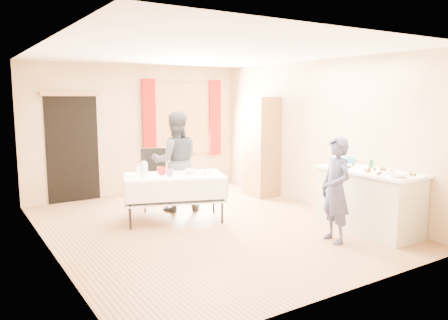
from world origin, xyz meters
TOP-DOWN VIEW (x-y plane):
  - floor at (0.00, 0.00)m, footprint 4.50×5.50m
  - ceiling at (0.00, 0.00)m, footprint 4.50×5.50m
  - wall_back at (0.00, 2.76)m, footprint 4.50×0.02m
  - wall_front at (0.00, -2.76)m, footprint 4.50×0.02m
  - wall_left at (-2.26, 0.00)m, footprint 0.02×5.50m
  - wall_right at (2.26, 0.00)m, footprint 0.02×5.50m
  - window_frame at (1.00, 2.72)m, footprint 1.32×0.06m
  - window_pane at (1.00, 2.71)m, footprint 1.20×0.02m
  - curtain_left at (0.22, 2.67)m, footprint 0.28×0.06m
  - curtain_right at (1.78, 2.67)m, footprint 0.28×0.06m
  - doorway at (-1.30, 2.73)m, footprint 0.95×0.04m
  - door_lintel at (-1.30, 2.70)m, footprint 1.05×0.06m
  - cabinet at (1.99, 1.23)m, footprint 0.50×0.60m
  - counter at (1.89, -1.50)m, footprint 0.73×1.53m
  - party_table at (-0.29, 0.51)m, footprint 1.74×1.27m
  - chair at (-0.24, 1.39)m, footprint 0.56×0.56m
  - girl at (1.11, -1.58)m, footprint 0.66×0.54m
  - woman at (0.03, 1.09)m, footprint 1.23×1.16m
  - soda_can at (2.09, -1.35)m, footprint 0.08×0.08m
  - mixing_bowl at (1.72, -2.08)m, footprint 0.27×0.27m
  - foam_block at (1.86, -0.85)m, footprint 0.18×0.15m
  - blue_basket at (2.11, -0.77)m, footprint 0.36×0.31m
  - pitcher at (-0.77, 0.56)m, footprint 0.15×0.15m
  - cup_red at (-0.45, 0.61)m, footprint 0.30×0.30m
  - cup_rainbow at (-0.41, 0.40)m, footprint 0.13×0.13m
  - small_bowl at (-0.00, 0.49)m, footprint 0.34×0.34m
  - pastry_tray at (0.16, 0.25)m, footprint 0.34×0.32m
  - bottle at (-0.75, 0.85)m, footprint 0.13×0.13m
  - cake_balls at (1.85, -1.64)m, footprint 0.50×1.12m

SIDE VIEW (x-z plane):
  - floor at x=0.00m, z-range -0.02..0.00m
  - chair at x=-0.24m, z-range -0.21..0.85m
  - party_table at x=-0.29m, z-range 0.07..0.82m
  - counter at x=1.89m, z-range 0.00..0.91m
  - girl at x=1.11m, z-range 0.00..1.44m
  - pastry_tray at x=0.16m, z-range 0.75..0.77m
  - small_bowl at x=0.00m, z-range 0.75..0.81m
  - cup_rainbow at x=-0.41m, z-range 0.75..0.87m
  - cup_red at x=-0.45m, z-range 0.75..0.87m
  - bottle at x=-0.75m, z-range 0.75..0.92m
  - woman at x=0.03m, z-range 0.00..1.72m
  - pitcher at x=-0.77m, z-range 0.75..0.97m
  - cake_balls at x=1.85m, z-range 0.91..0.95m
  - mixing_bowl at x=1.72m, z-range 0.91..0.97m
  - foam_block at x=1.86m, z-range 0.91..0.99m
  - blue_basket at x=2.11m, z-range 0.91..0.99m
  - soda_can at x=2.09m, z-range 0.91..1.03m
  - cabinet at x=1.99m, z-range 0.00..1.96m
  - doorway at x=-1.30m, z-range 0.00..2.00m
  - wall_back at x=0.00m, z-range 0.00..2.60m
  - wall_front at x=0.00m, z-range 0.00..2.60m
  - wall_left at x=-2.26m, z-range 0.00..2.60m
  - wall_right at x=2.26m, z-range 0.00..2.60m
  - window_frame at x=1.00m, z-range 0.74..2.26m
  - window_pane at x=1.00m, z-range 0.80..2.20m
  - curtain_left at x=0.22m, z-range 0.67..2.33m
  - curtain_right at x=1.78m, z-range 0.67..2.33m
  - door_lintel at x=-1.30m, z-range 1.98..2.06m
  - ceiling at x=0.00m, z-range 2.60..2.62m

